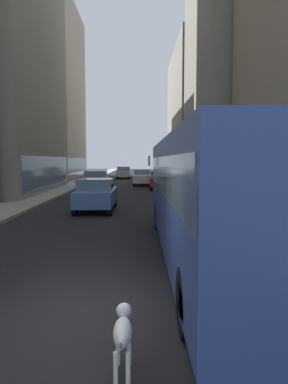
{
  "coord_description": "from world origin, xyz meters",
  "views": [
    {
      "loc": [
        0.96,
        -5.75,
        2.54
      ],
      "look_at": [
        1.12,
        6.9,
        1.4
      ],
      "focal_mm": 33.41,
      "sensor_mm": 36.0,
      "label": 1
    }
  ],
  "objects": [
    {
      "name": "car_silver_sedan",
      "position": [
        -1.2,
        43.31,
        0.82
      ],
      "size": [
        1.83,
        4.61,
        1.62
      ],
      "color": "#B7BABF",
      "rests_on": "ground"
    },
    {
      "name": "sidewalk_right",
      "position": [
        5.7,
        35.0,
        0.07
      ],
      "size": [
        2.4,
        110.0,
        0.15
      ],
      "primitive_type": "cube",
      "color": "gray",
      "rests_on": "ground"
    },
    {
      "name": "car_white_van",
      "position": [
        1.2,
        30.06,
        0.82
      ],
      "size": [
        1.7,
        4.69,
        1.62
      ],
      "color": "silver",
      "rests_on": "ground"
    },
    {
      "name": "car_blue_hatchback",
      "position": [
        -1.2,
        11.93,
        0.82
      ],
      "size": [
        1.8,
        3.99,
        1.62
      ],
      "color": "#4C6BB7",
      "rests_on": "ground"
    },
    {
      "name": "dalmatian_dog",
      "position": [
        0.76,
        -1.66,
        0.51
      ],
      "size": [
        0.22,
        0.96,
        0.72
      ],
      "color": "white",
      "rests_on": "ground"
    },
    {
      "name": "car_grey_wagon",
      "position": [
        -2.8,
        25.17,
        0.82
      ],
      "size": [
        1.92,
        4.3,
        1.62
      ],
      "color": "slate",
      "rests_on": "ground"
    },
    {
      "name": "building_left_far",
      "position": [
        -11.9,
        42.38,
        11.96
      ],
      "size": [
        8.11,
        23.1,
        23.94
      ],
      "color": "#A0937F",
      "rests_on": "ground"
    },
    {
      "name": "transit_bus",
      "position": [
        2.8,
        3.37,
        1.78
      ],
      "size": [
        2.78,
        11.53,
        3.05
      ],
      "color": "#33478C",
      "rests_on": "ground"
    },
    {
      "name": "ground_plane",
      "position": [
        0.0,
        35.0,
        0.0
      ],
      "size": [
        120.0,
        120.0,
        0.0
      ],
      "primitive_type": "plane",
      "color": "black"
    },
    {
      "name": "car_red_coupe",
      "position": [
        2.8,
        25.06,
        0.82
      ],
      "size": [
        1.88,
        4.28,
        1.62
      ],
      "color": "red",
      "rests_on": "ground"
    },
    {
      "name": "building_right_far",
      "position": [
        11.9,
        49.17,
        9.43
      ],
      "size": [
        11.57,
        22.0,
        18.88
      ],
      "color": "gray",
      "rests_on": "ground"
    },
    {
      "name": "sidewalk_left",
      "position": [
        -5.7,
        35.0,
        0.07
      ],
      "size": [
        2.4,
        110.0,
        0.15
      ],
      "primitive_type": "cube",
      "color": "gray",
      "rests_on": "ground"
    },
    {
      "name": "pedestrian_with_handbag",
      "position": [
        5.85,
        7.39,
        1.01
      ],
      "size": [
        0.45,
        0.34,
        1.69
      ],
      "color": "#1E1E2D",
      "rests_on": "sidewalk_right"
    },
    {
      "name": "pedestrian_in_coat",
      "position": [
        5.27,
        6.72,
        1.01
      ],
      "size": [
        0.34,
        0.34,
        1.69
      ],
      "color": "#1E1E2D",
      "rests_on": "sidewalk_right"
    }
  ]
}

